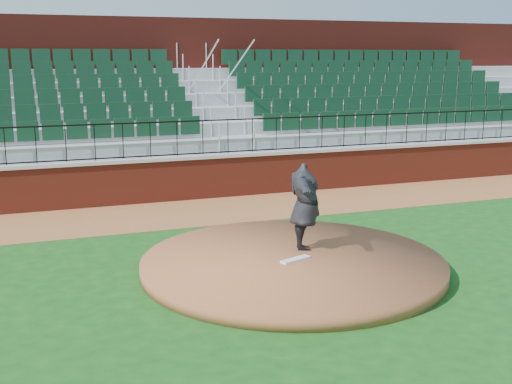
# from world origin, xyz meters

# --- Properties ---
(ground) EXTENTS (90.00, 90.00, 0.00)m
(ground) POSITION_xyz_m (0.00, 0.00, 0.00)
(ground) COLOR #144614
(ground) RESTS_ON ground
(warning_track) EXTENTS (34.00, 3.20, 0.01)m
(warning_track) POSITION_xyz_m (0.00, 5.40, 0.01)
(warning_track) COLOR brown
(warning_track) RESTS_ON ground
(field_wall) EXTENTS (34.00, 0.35, 1.20)m
(field_wall) POSITION_xyz_m (0.00, 7.00, 0.60)
(field_wall) COLOR maroon
(field_wall) RESTS_ON ground
(wall_cap) EXTENTS (34.00, 0.45, 0.10)m
(wall_cap) POSITION_xyz_m (0.00, 7.00, 1.25)
(wall_cap) COLOR #B7B7B7
(wall_cap) RESTS_ON field_wall
(wall_railing) EXTENTS (34.00, 0.05, 1.00)m
(wall_railing) POSITION_xyz_m (0.00, 7.00, 1.80)
(wall_railing) COLOR black
(wall_railing) RESTS_ON wall_cap
(seating_stands) EXTENTS (34.00, 5.10, 4.60)m
(seating_stands) POSITION_xyz_m (0.00, 9.72, 2.30)
(seating_stands) COLOR gray
(seating_stands) RESTS_ON ground
(concourse_wall) EXTENTS (34.00, 0.50, 5.50)m
(concourse_wall) POSITION_xyz_m (0.00, 12.52, 2.75)
(concourse_wall) COLOR maroon
(concourse_wall) RESTS_ON ground
(pitchers_mound) EXTENTS (5.97, 5.97, 0.25)m
(pitchers_mound) POSITION_xyz_m (0.22, 0.01, 0.12)
(pitchers_mound) COLOR brown
(pitchers_mound) RESTS_ON ground
(pitching_rubber) EXTENTS (0.68, 0.38, 0.04)m
(pitching_rubber) POSITION_xyz_m (0.20, -0.16, 0.27)
(pitching_rubber) COLOR white
(pitching_rubber) RESTS_ON pitchers_mound
(pitcher) EXTENTS (1.24, 2.29, 1.80)m
(pitcher) POSITION_xyz_m (0.68, 0.48, 1.15)
(pitcher) COLOR black
(pitcher) RESTS_ON pitchers_mound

